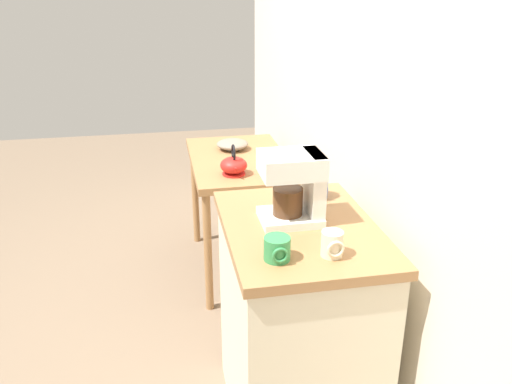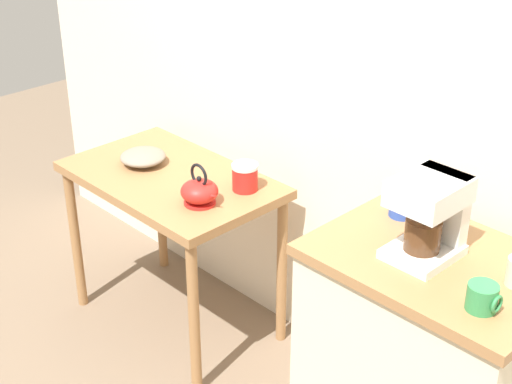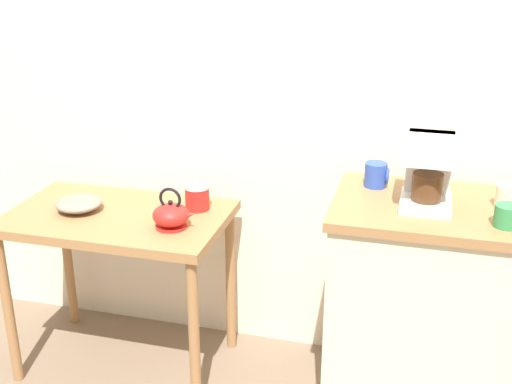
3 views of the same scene
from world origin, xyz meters
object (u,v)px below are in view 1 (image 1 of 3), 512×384
bowl_stoneware (232,144)px  coffee_maker (297,185)px  mug_blue (317,187)px  canister_enamel (273,165)px  mug_tall_green (277,249)px  mug_small_cream (332,244)px  teakettle (234,165)px

bowl_stoneware → coffee_maker: size_ratio=0.75×
coffee_maker → mug_blue: coffee_maker is taller
canister_enamel → mug_tall_green: size_ratio=1.20×
coffee_maker → mug_small_cream: coffee_maker is taller
canister_enamel → teakettle: bearing=-99.1°
coffee_maker → mug_blue: bearing=144.2°
mug_tall_green → mug_blue: bearing=149.6°
canister_enamel → mug_blue: mug_blue is taller
teakettle → mug_small_cream: mug_small_cream is taller
bowl_stoneware → canister_enamel: (0.48, 0.15, 0.02)m
mug_blue → mug_tall_green: mug_blue is taller
mug_small_cream → mug_tall_green: 0.18m
teakettle → mug_small_cream: (1.25, 0.13, 0.16)m
bowl_stoneware → mug_small_cream: (1.69, 0.07, 0.18)m
mug_blue → mug_tall_green: bearing=-30.4°
coffee_maker → teakettle: bearing=-174.8°
mug_tall_green → mug_small_cream: bearing=86.9°
teakettle → mug_small_cream: size_ratio=2.11×
bowl_stoneware → mug_blue: mug_blue is taller
bowl_stoneware → coffee_maker: bearing=1.2°
mug_small_cream → teakettle: bearing=-173.9°
mug_small_cream → mug_blue: 0.48m
teakettle → canister_enamel: teakettle is taller
teakettle → canister_enamel: (0.03, 0.21, 0.00)m
bowl_stoneware → canister_enamel: size_ratio=1.75×
canister_enamel → coffee_maker: bearing=-7.3°
teakettle → coffee_maker: coffee_maker is taller
bowl_stoneware → mug_small_cream: bearing=2.5°
bowl_stoneware → mug_blue: bearing=7.9°
canister_enamel → coffee_maker: (0.93, -0.12, 0.25)m
bowl_stoneware → teakettle: 0.45m
mug_small_cream → mug_blue: bearing=168.8°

